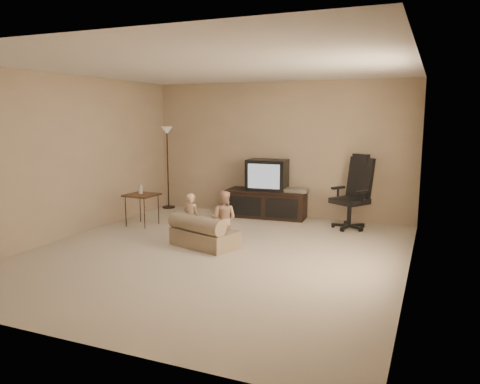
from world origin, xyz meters
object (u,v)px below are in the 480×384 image
object	(u,v)px
tv_stand	(267,193)
toddler_right	(223,219)
side_table	(142,195)
toddler_left	(192,218)
floor_lamp	(167,149)
child_sofa	(203,234)
office_chair	(353,202)

from	to	relation	value
tv_stand	toddler_right	world-z (taller)	tv_stand
side_table	toddler_left	xyz separation A→B (m)	(1.36, -0.70, -0.15)
floor_lamp	toddler_right	world-z (taller)	floor_lamp
tv_stand	toddler_left	bearing A→B (deg)	-104.79
toddler_right	floor_lamp	bearing A→B (deg)	-50.63
side_table	floor_lamp	distance (m)	1.70
toddler_left	floor_lamp	bearing A→B (deg)	-43.43
toddler_left	toddler_right	bearing A→B (deg)	-165.59
child_sofa	toddler_left	xyz separation A→B (m)	(-0.23, 0.09, 0.19)
side_table	child_sofa	distance (m)	1.81
office_chair	toddler_right	xyz separation A→B (m)	(-1.54, -1.84, -0.04)
toddler_right	tv_stand	bearing A→B (deg)	-94.80
tv_stand	floor_lamp	xyz separation A→B (m)	(-2.17, 0.06, 0.76)
floor_lamp	toddler_left	distance (m)	2.94
toddler_right	office_chair	bearing A→B (deg)	-136.58
floor_lamp	tv_stand	bearing A→B (deg)	-1.52
floor_lamp	toddler_left	bearing A→B (deg)	-51.66
side_table	floor_lamp	size ratio (longest dim) A/B	0.45
office_chair	child_sofa	bearing A→B (deg)	-99.85
side_table	child_sofa	xyz separation A→B (m)	(1.58, -0.80, -0.34)
floor_lamp	child_sofa	size ratio (longest dim) A/B	1.53
floor_lamp	toddler_left	world-z (taller)	floor_lamp
child_sofa	tv_stand	bearing A→B (deg)	102.71
tv_stand	side_table	world-z (taller)	tv_stand
tv_stand	toddler_right	distance (m)	2.11
office_chair	child_sofa	world-z (taller)	office_chair
floor_lamp	toddler_right	xyz separation A→B (m)	(2.25, -2.16, -0.80)
office_chair	floor_lamp	size ratio (longest dim) A/B	0.75
side_table	toddler_left	world-z (taller)	toddler_left
toddler_right	side_table	bearing A→B (deg)	-26.11
toddler_left	child_sofa	bearing A→B (deg)	165.74
floor_lamp	toddler_right	bearing A→B (deg)	-43.92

